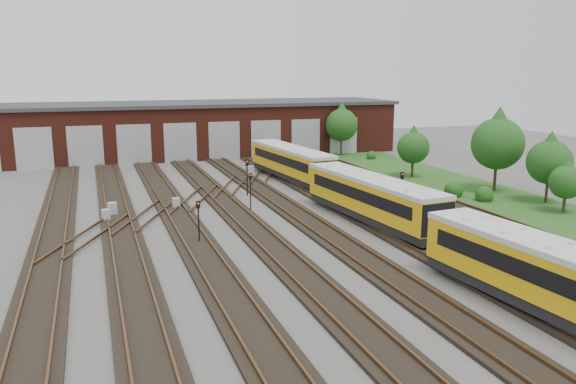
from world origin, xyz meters
name	(u,v)px	position (x,y,z in m)	size (l,w,h in m)	color
ground	(308,248)	(0.00, 0.00, 0.00)	(120.00, 120.00, 0.00)	#494744
track_network	(302,244)	(-0.17, 0.59, 0.11)	(30.40, 70.00, 0.33)	black
maintenance_shed	(189,128)	(-0.01, 39.97, 3.20)	(51.00, 12.50, 6.35)	#581F16
grass_verge	(473,191)	(19.00, 10.00, 0.03)	(8.00, 55.00, 0.05)	#1E4918
metro_train	(372,197)	(6.00, 3.78, 1.76)	(3.67, 45.72, 2.80)	black
signal_mast_0	(198,217)	(-5.78, 2.91, 1.67)	(0.22, 0.21, 2.60)	black
signal_mast_1	(250,187)	(-0.80, 9.42, 1.81)	(0.25, 0.23, 2.85)	black
signal_mast_2	(247,172)	(0.42, 14.75, 1.93)	(0.28, 0.27, 3.00)	black
signal_mast_3	(402,186)	(9.60, 5.97, 1.86)	(0.27, 0.25, 2.89)	black
relay_cabinet_0	(112,210)	(-10.33, 11.35, 0.50)	(0.60, 0.50, 1.00)	#A5A8AA
relay_cabinet_1	(106,216)	(-10.81, 9.90, 0.44)	(0.53, 0.44, 0.89)	#A5A8AA
relay_cabinet_2	(176,204)	(-5.80, 11.94, 0.43)	(0.52, 0.43, 0.87)	#A5A8AA
relay_cabinet_3	(250,172)	(2.84, 22.52, 0.56)	(0.67, 0.56, 1.11)	#A5A8AA
relay_cabinet_4	(402,195)	(11.41, 8.83, 0.48)	(0.58, 0.48, 0.97)	#A5A8AA
tree_0	(342,121)	(17.32, 33.13, 4.14)	(3.89, 3.89, 6.44)	#362A18
tree_1	(413,144)	(17.56, 17.37, 3.25)	(3.05, 3.05, 5.06)	#362A18
tree_2	(498,137)	(20.61, 9.32, 4.61)	(4.33, 4.33, 7.18)	#362A18
tree_3	(567,178)	(20.33, 1.54, 2.57)	(2.41, 2.41, 4.00)	#362A18
tree_4	(550,157)	(21.55, 4.50, 3.61)	(3.39, 3.39, 5.62)	#362A18
bush_0	(485,192)	(17.40, 6.55, 0.71)	(1.42, 1.42, 1.42)	#134314
bush_1	(454,187)	(16.16, 8.80, 0.76)	(1.53, 1.53, 1.53)	#134314
bush_2	(372,154)	(19.23, 28.85, 0.57)	(1.13, 1.13, 1.13)	#134314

